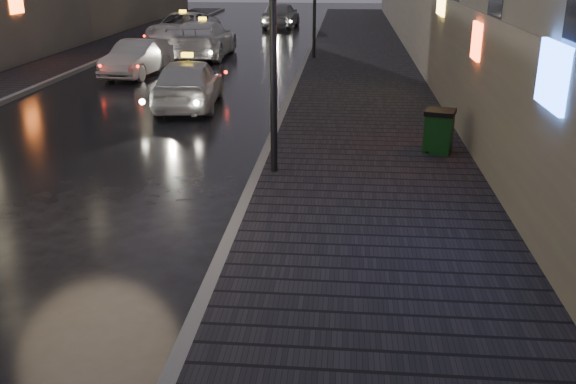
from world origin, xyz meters
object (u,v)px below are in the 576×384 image
Objects in this scene: car_left_mid at (137,58)px; taxi_far at (184,28)px; taxi_near at (189,82)px; taxi_mid at (203,39)px; trash_bin at (439,131)px; lamp_near at (273,4)px; car_far at (281,15)px.

taxi_far is (-0.57, 9.74, 0.12)m from car_left_mid.
taxi_mid is (-1.73, 10.12, 0.07)m from taxi_near.
trash_bin is at bearing 140.60° from taxi_near.
car_left_mid is (-6.57, 11.66, -2.82)m from lamp_near.
trash_bin is 0.17× the size of taxi_mid.
taxi_mid reaches higher than taxi_far.
car_left_mid is 9.76m from taxi_far.
lamp_near is 22.73m from taxi_far.
taxi_mid reaches higher than car_far.
lamp_near is 1.19× the size of taxi_near.
taxi_mid is 1.20× the size of car_far.
taxi_near is 1.09× the size of car_left_mid.
taxi_near is at bearing -51.31° from car_left_mid.
taxi_near is at bearing 99.88° from taxi_mid.
taxi_mid is 1.00× the size of taxi_far.
car_left_mid is at bearing 119.42° from lamp_near.
taxi_far is 9.58m from car_far.
taxi_mid reaches higher than taxi_near.
taxi_near is at bearing 161.88° from trash_bin.
car_left_mid is (-3.26, 5.20, -0.08)m from taxi_near.
car_left_mid is 18.68m from car_far.
car_left_mid is 0.71× the size of taxi_far.
lamp_near is 17.53m from taxi_mid.
lamp_near is at bearing 100.50° from car_far.
taxi_mid is 5.26m from taxi_far.
taxi_near is at bearing 93.93° from car_far.
car_far is (4.29, 8.56, 0.01)m from taxi_far.
taxi_mid is at bearing 136.53° from trash_bin.
car_far is (-2.85, 29.96, -2.68)m from lamp_near.
trash_bin is 0.22× the size of taxi_near.
taxi_near is (-3.32, 6.46, -2.74)m from lamp_near.
lamp_near is at bearing -137.75° from trash_bin.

